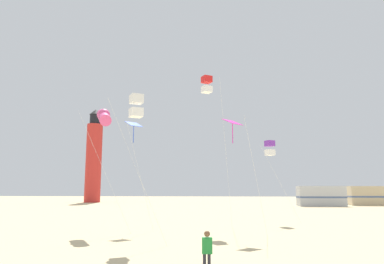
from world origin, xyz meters
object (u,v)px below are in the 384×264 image
kite_diamond_magenta (234,126)px  kite_box_scarlet (207,85)px  kite_box_white (136,106)px  kite_diamond_blue (134,128)px  kite_box_violet (270,148)px  kite_flyer_standing (207,247)px  rv_van_silver (321,196)px  rv_van_tan (372,196)px  kite_tube_rainbow (104,117)px  lighthouse_distant (94,158)px

kite_diamond_magenta → kite_box_scarlet: bearing=111.9°
kite_box_scarlet → kite_box_white: (-3.36, -6.36, -2.90)m
kite_diamond_blue → kite_box_violet: 10.89m
kite_flyer_standing → kite_diamond_magenta: bearing=-104.4°
kite_box_white → kite_box_violet: 13.24m
kite_flyer_standing → kite_box_violet: 16.70m
kite_diamond_blue → rv_van_silver: bearing=56.8°
kite_box_violet → rv_van_tan: 33.56m
kite_box_white → rv_van_silver: 39.95m
kite_tube_rainbow → kite_box_white: kite_tube_rainbow is taller
lighthouse_distant → rv_van_tan: bearing=-9.6°
kite_flyer_standing → kite_diamond_blue: bearing=-67.6°
lighthouse_distant → kite_box_violet: bearing=-53.2°
kite_diamond_blue → rv_van_silver: (19.73, 30.17, -4.98)m
kite_tube_rainbow → rv_van_silver: size_ratio=1.18×
kite_flyer_standing → lighthouse_distant: size_ratio=0.07×
kite_box_white → kite_box_violet: bearing=52.3°
kite_box_violet → kite_diamond_blue: bearing=-149.0°
kite_flyer_standing → kite_box_white: bearing=-57.4°
kite_diamond_blue → kite_diamond_magenta: (6.20, -2.45, -0.38)m
kite_flyer_standing → kite_box_violet: kite_box_violet is taller
kite_flyer_standing → kite_box_scarlet: bearing=-92.8°
kite_diamond_magenta → kite_tube_rainbow: bearing=167.9°
kite_box_violet → kite_flyer_standing: bearing=-106.0°
kite_box_scarlet → rv_van_silver: bearing=62.2°
lighthouse_distant → rv_van_tan: (44.98, -7.60, -6.45)m
kite_box_white → rv_van_tan: kite_box_white is taller
kite_box_white → rv_van_tan: bearing=54.9°
kite_box_violet → kite_diamond_magenta: bearing=-111.1°
kite_box_violet → lighthouse_distant: size_ratio=0.37×
kite_box_scarlet → lighthouse_distant: size_ratio=0.60×
kite_flyer_standing → kite_box_scarlet: size_ratio=0.11×
lighthouse_distant → kite_box_scarlet: bearing=-61.2°
kite_box_scarlet → kite_diamond_magenta: size_ratio=1.58×
kite_box_white → rv_van_silver: kite_box_white is taller
kite_diamond_blue → kite_tube_rainbow: bearing=-157.1°
kite_box_scarlet → kite_diamond_magenta: 5.55m
kite_box_white → lighthouse_distant: size_ratio=0.43×
rv_van_tan → lighthouse_distant: bearing=173.9°
kite_diamond_magenta → rv_van_silver: (13.53, 32.62, -4.60)m
kite_diamond_magenta → rv_van_silver: size_ratio=0.99×
kite_diamond_blue → rv_van_tan: size_ratio=1.04×
kite_box_violet → lighthouse_distant: bearing=126.8°
kite_box_violet → kite_tube_rainbow: bearing=-150.2°
kite_box_scarlet → rv_van_tan: kite_box_scarlet is taller
kite_diamond_blue → kite_box_violet: size_ratio=1.10×
kite_flyer_standing → lighthouse_distant: 55.53m
rv_van_tan → kite_box_violet: bearing=-120.6°
rv_van_silver → rv_van_tan: (8.22, 3.00, 0.00)m
kite_box_white → kite_diamond_magenta: bearing=25.9°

